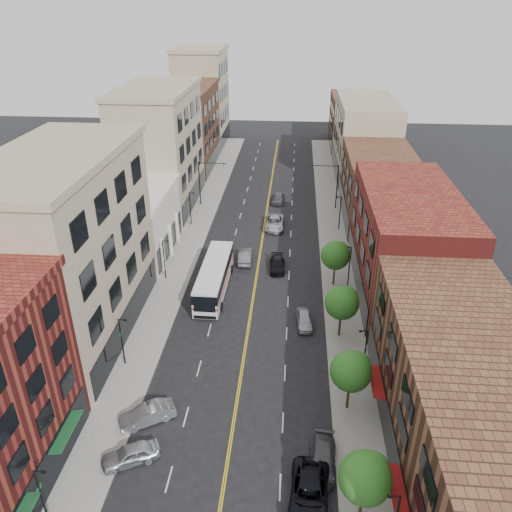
% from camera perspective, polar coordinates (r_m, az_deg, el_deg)
% --- Properties ---
extents(ground, '(220.00, 220.00, 0.00)m').
position_cam_1_polar(ground, '(41.64, -2.88, -20.15)').
color(ground, black).
rests_on(ground, ground).
extents(sidewalk_left, '(4.00, 110.00, 0.15)m').
position_cam_1_polar(sidewalk_left, '(71.19, -7.39, 1.94)').
color(sidewalk_left, gray).
rests_on(sidewalk_left, ground).
extents(sidewalk_right, '(4.00, 110.00, 0.15)m').
position_cam_1_polar(sidewalk_right, '(70.01, 8.87, 1.36)').
color(sidewalk_right, gray).
rests_on(sidewalk_right, ground).
extents(bldg_l_tanoffice, '(10.00, 22.00, 18.00)m').
position_cam_1_polar(bldg_l_tanoffice, '(50.74, -20.62, 0.34)').
color(bldg_l_tanoffice, gray).
rests_on(bldg_l_tanoffice, ground).
extents(bldg_l_white, '(10.00, 14.00, 8.00)m').
position_cam_1_polar(bldg_l_white, '(67.85, -14.05, 3.61)').
color(bldg_l_white, silver).
rests_on(bldg_l_white, ground).
extents(bldg_l_far_a, '(10.00, 20.00, 18.00)m').
position_cam_1_polar(bldg_l_far_a, '(81.48, -10.90, 11.76)').
color(bldg_l_far_a, gray).
rests_on(bldg_l_far_a, ground).
extents(bldg_l_far_b, '(10.00, 20.00, 15.00)m').
position_cam_1_polar(bldg_l_far_b, '(100.65, -7.95, 14.15)').
color(bldg_l_far_b, brown).
rests_on(bldg_l_far_b, ground).
extents(bldg_l_far_c, '(10.00, 16.00, 20.00)m').
position_cam_1_polar(bldg_l_far_c, '(117.40, -6.18, 17.45)').
color(bldg_l_far_c, gray).
rests_on(bldg_l_far_c, ground).
extents(bldg_r_near, '(10.00, 26.00, 10.00)m').
position_cam_1_polar(bldg_r_near, '(39.96, 22.88, -15.32)').
color(bldg_r_near, brown).
rests_on(bldg_r_near, ground).
extents(bldg_r_mid, '(10.00, 22.00, 12.00)m').
position_cam_1_polar(bldg_r_mid, '(58.70, 16.73, 1.48)').
color(bldg_r_mid, maroon).
rests_on(bldg_r_mid, ground).
extents(bldg_r_far_a, '(10.00, 20.00, 10.00)m').
position_cam_1_polar(bldg_r_far_a, '(78.12, 13.87, 7.66)').
color(bldg_r_far_a, brown).
rests_on(bldg_r_far_a, ground).
extents(bldg_r_far_b, '(10.00, 22.00, 14.00)m').
position_cam_1_polar(bldg_r_far_b, '(97.43, 12.31, 13.03)').
color(bldg_r_far_b, gray).
rests_on(bldg_r_far_b, ground).
extents(bldg_r_far_c, '(10.00, 18.00, 11.00)m').
position_cam_1_polar(bldg_r_far_c, '(117.08, 11.12, 14.83)').
color(bldg_r_far_c, brown).
rests_on(bldg_r_far_c, ground).
extents(tree_r_0, '(3.40, 3.40, 5.59)m').
position_cam_1_polar(tree_r_0, '(34.84, 12.50, -23.35)').
color(tree_r_0, black).
rests_on(tree_r_0, sidewalk_right).
extents(tree_r_1, '(3.40, 3.40, 5.59)m').
position_cam_1_polar(tree_r_1, '(41.79, 10.91, -12.64)').
color(tree_r_1, black).
rests_on(tree_r_1, sidewalk_right).
extents(tree_r_2, '(3.40, 3.40, 5.59)m').
position_cam_1_polar(tree_r_2, '(49.79, 9.89, -5.17)').
color(tree_r_2, black).
rests_on(tree_r_2, sidewalk_right).
extents(tree_r_3, '(3.40, 3.40, 5.59)m').
position_cam_1_polar(tree_r_3, '(58.41, 9.17, 0.17)').
color(tree_r_3, black).
rests_on(tree_r_3, sidewalk_right).
extents(lamp_l_0, '(0.81, 0.55, 5.05)m').
position_cam_1_polar(lamp_l_0, '(37.33, -23.30, -23.76)').
color(lamp_l_0, black).
rests_on(lamp_l_0, sidewalk_left).
extents(lamp_l_1, '(0.81, 0.55, 5.05)m').
position_cam_1_polar(lamp_l_1, '(47.70, -15.07, -9.15)').
color(lamp_l_1, black).
rests_on(lamp_l_1, sidewalk_left).
extents(lamp_l_2, '(0.81, 0.55, 5.05)m').
position_cam_1_polar(lamp_l_2, '(60.58, -10.43, -0.12)').
color(lamp_l_2, black).
rests_on(lamp_l_2, sidewalk_left).
extents(lamp_l_3, '(0.81, 0.55, 5.05)m').
position_cam_1_polar(lamp_l_3, '(74.67, -7.50, 5.63)').
color(lamp_l_3, black).
rests_on(lamp_l_3, sidewalk_left).
extents(lamp_r_1, '(0.81, 0.55, 5.05)m').
position_cam_1_polar(lamp_r_1, '(45.75, 12.32, -10.58)').
color(lamp_r_1, black).
rests_on(lamp_r_1, sidewalk_right).
extents(lamp_r_2, '(0.81, 0.55, 5.05)m').
position_cam_1_polar(lamp_r_2, '(59.05, 10.60, -0.91)').
color(lamp_r_2, black).
rests_on(lamp_r_2, sidewalk_right).
extents(lamp_r_3, '(0.81, 0.55, 5.05)m').
position_cam_1_polar(lamp_r_3, '(73.44, 9.55, 5.09)').
color(lamp_r_3, black).
rests_on(lamp_r_3, sidewalk_right).
extents(signal_mast_left, '(4.49, 0.18, 7.20)m').
position_cam_1_polar(signal_mast_left, '(81.30, -5.99, 8.85)').
color(signal_mast_left, black).
rests_on(signal_mast_left, sidewalk_left).
extents(signal_mast_right, '(4.49, 0.18, 7.20)m').
position_cam_1_polar(signal_mast_right, '(80.24, 8.76, 8.42)').
color(signal_mast_right, black).
rests_on(signal_mast_right, sidewalk_right).
extents(city_bus, '(3.18, 12.76, 3.27)m').
position_cam_1_polar(city_bus, '(58.00, -4.79, -2.27)').
color(city_bus, silver).
rests_on(city_bus, ground).
extents(car_angle_a, '(4.60, 3.42, 1.46)m').
position_cam_1_polar(car_angle_a, '(40.74, -14.15, -21.12)').
color(car_angle_a, '#B2B5BB').
rests_on(car_angle_a, ground).
extents(car_angle_b, '(4.68, 3.66, 1.49)m').
position_cam_1_polar(car_angle_b, '(43.21, -12.32, -17.28)').
color(car_angle_b, '#B2B4BA').
rests_on(car_angle_b, ground).
extents(car_parked_near, '(3.04, 5.94, 1.60)m').
position_cam_1_polar(car_parked_near, '(37.71, 6.09, -25.40)').
color(car_parked_near, black).
rests_on(car_parked_near, ground).
extents(car_parked_mid, '(2.32, 4.84, 1.36)m').
position_cam_1_polar(car_parked_mid, '(39.75, 7.59, -22.02)').
color(car_parked_mid, '#47474B').
rests_on(car_parked_mid, ground).
extents(car_parked_far, '(1.96, 4.13, 1.36)m').
position_cam_1_polar(car_parked_far, '(52.75, 5.55, -7.28)').
color(car_parked_far, '#A2A4AA').
rests_on(car_parked_far, ground).
extents(car_lane_behind, '(1.92, 4.79, 1.55)m').
position_cam_1_polar(car_lane_behind, '(64.53, -1.27, -0.00)').
color(car_lane_behind, '#525258').
rests_on(car_lane_behind, ground).
extents(car_lane_a, '(2.08, 4.64, 1.32)m').
position_cam_1_polar(car_lane_a, '(62.76, 2.45, -1.00)').
color(car_lane_a, black).
rests_on(car_lane_a, ground).
extents(car_lane_b, '(2.67, 5.77, 1.60)m').
position_cam_1_polar(car_lane_b, '(74.04, 2.12, 3.84)').
color(car_lane_b, '#B6B8BF').
rests_on(car_lane_b, ground).
extents(car_lane_c, '(2.36, 4.70, 1.54)m').
position_cam_1_polar(car_lane_c, '(83.30, 2.58, 6.61)').
color(car_lane_c, '#4A4A4F').
rests_on(car_lane_c, ground).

